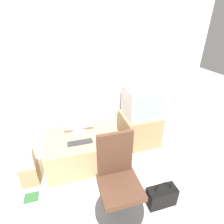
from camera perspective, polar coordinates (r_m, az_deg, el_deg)
ground_plane at (r=2.59m, az=-0.84°, el=-24.47°), size 12.00×12.00×0.00m
wall_back at (r=2.97m, az=-8.03°, el=13.14°), size 4.40×0.05×2.60m
desk at (r=2.85m, az=-9.22°, el=-11.74°), size 1.12×0.79×0.49m
side_stand at (r=3.24m, az=8.86°, el=-5.29°), size 0.63×0.60×0.57m
main_monitor at (r=2.68m, az=-11.15°, el=-2.73°), size 0.47×0.20×0.45m
keyboard at (r=2.58m, az=-10.40°, el=-9.71°), size 0.36×0.11×0.01m
mouse at (r=2.60m, az=-4.99°, el=-8.65°), size 0.06×0.03×0.03m
crt_tv at (r=3.00m, az=9.89°, el=3.39°), size 0.59×0.51×0.49m
office_chair at (r=2.16m, az=2.07°, el=-22.39°), size 0.60×0.60×1.00m
cardboard_box_lower at (r=2.81m, az=-25.23°, el=-17.69°), size 0.23×0.23×0.32m
cardboard_box_upper at (r=2.63m, az=-26.50°, el=-13.32°), size 0.21×0.17×0.25m
handbag at (r=2.45m, az=15.85°, el=-24.91°), size 0.36×0.17×0.38m
book at (r=2.73m, az=-24.87°, el=-23.97°), size 0.17×0.13×0.02m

